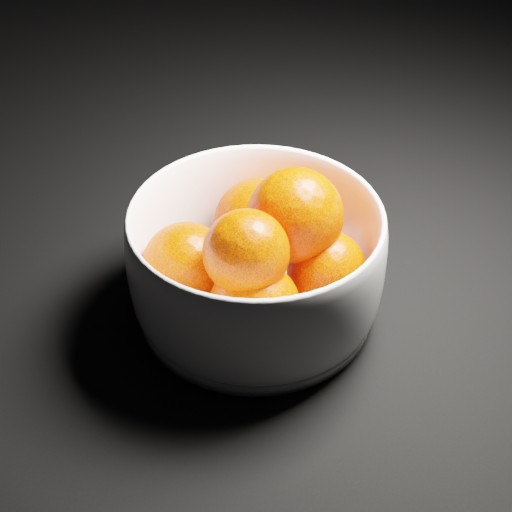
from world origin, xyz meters
TOP-DOWN VIEW (x-y plane):
  - ground at (0.00, 0.00)m, footprint 3.00×3.00m
  - bowl at (-0.25, -0.06)m, footprint 0.22×0.22m
  - orange_pile at (-0.25, -0.06)m, footprint 0.17×0.17m

SIDE VIEW (x-z plane):
  - ground at x=0.00m, z-range 0.00..0.00m
  - bowl at x=-0.25m, z-range 0.00..0.11m
  - orange_pile at x=-0.25m, z-range 0.00..0.13m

